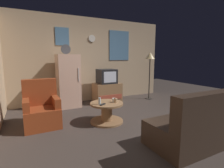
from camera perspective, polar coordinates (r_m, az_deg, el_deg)
The scene contains 13 objects.
ground_plane at distance 3.78m, azimuth 6.97°, elevation -13.13°, with size 12.00×12.00×0.00m, color #3D332D.
wall_with_art at distance 5.71m, azimuth -6.67°, elevation 8.02°, with size 5.20×0.12×2.67m.
fridge at distance 5.05m, azimuth -14.43°, elevation 1.04°, with size 0.60×0.62×1.77m.
tv_stand at distance 5.44m, azimuth -1.62°, elevation -2.93°, with size 0.84×0.53×0.61m.
crt_tv at distance 5.35m, azimuth -1.82°, elevation 2.59°, with size 0.54×0.51×0.44m.
standing_lamp at distance 5.94m, azimuth 12.59°, elevation 8.06°, with size 0.32×0.32×1.59m.
coffee_table at distance 3.80m, azimuth -1.78°, elevation -9.45°, with size 0.72×0.72×0.44m.
wine_glass at distance 3.58m, azimuth -4.16°, elevation -5.72°, with size 0.05×0.05×0.15m, color silver.
mug_ceramic_white at distance 3.78m, azimuth 0.60°, elevation -5.41°, with size 0.08×0.08×0.09m, color silver.
mug_ceramic_tan at distance 3.75m, azimuth 1.19°, elevation -5.52°, with size 0.08×0.08×0.09m, color tan.
remote_control at distance 3.57m, azimuth -3.16°, elevation -6.83°, with size 0.15×0.04×0.02m, color black.
armchair at distance 3.86m, azimuth -22.46°, elevation -7.99°, with size 0.68×0.68×0.96m.
couch at distance 3.21m, azimuth 27.62°, elevation -12.16°, with size 1.70×0.80×0.92m.
Camera 1 is at (-1.98, -2.91, 1.40)m, focal length 27.36 mm.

